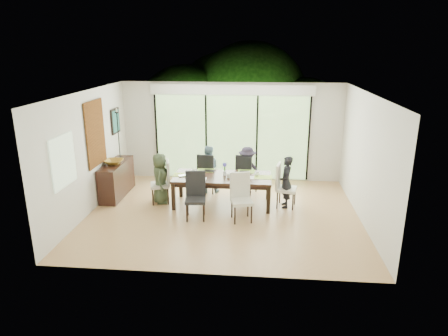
# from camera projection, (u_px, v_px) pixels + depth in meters

# --- Properties ---
(floor) EXTENTS (6.00, 5.00, 0.01)m
(floor) POSITION_uv_depth(u_px,v_px,m) (223.00, 214.00, 8.98)
(floor) COLOR #9C6A3E
(floor) RESTS_ON ground
(ceiling) EXTENTS (6.00, 5.00, 0.01)m
(ceiling) POSITION_uv_depth(u_px,v_px,m) (223.00, 92.00, 8.19)
(ceiling) COLOR white
(ceiling) RESTS_ON wall_back
(wall_back) EXTENTS (6.00, 0.02, 2.70)m
(wall_back) POSITION_uv_depth(u_px,v_px,m) (232.00, 132.00, 10.97)
(wall_back) COLOR beige
(wall_back) RESTS_ON floor
(wall_front) EXTENTS (6.00, 0.02, 2.70)m
(wall_front) POSITION_uv_depth(u_px,v_px,m) (208.00, 198.00, 6.20)
(wall_front) COLOR white
(wall_front) RESTS_ON floor
(wall_left) EXTENTS (0.02, 5.00, 2.70)m
(wall_left) POSITION_uv_depth(u_px,v_px,m) (88.00, 153.00, 8.85)
(wall_left) COLOR silver
(wall_left) RESTS_ON floor
(wall_right) EXTENTS (0.02, 5.00, 2.70)m
(wall_right) POSITION_uv_depth(u_px,v_px,m) (366.00, 159.00, 8.32)
(wall_right) COLOR silver
(wall_right) RESTS_ON floor
(glass_doors) EXTENTS (4.20, 0.02, 2.30)m
(glass_doors) POSITION_uv_depth(u_px,v_px,m) (231.00, 137.00, 10.98)
(glass_doors) COLOR #598C3F
(glass_doors) RESTS_ON wall_back
(blinds_header) EXTENTS (4.40, 0.06, 0.28)m
(blinds_header) POSITION_uv_depth(u_px,v_px,m) (232.00, 90.00, 10.59)
(blinds_header) COLOR white
(blinds_header) RESTS_ON wall_back
(mullion_a) EXTENTS (0.05, 0.04, 2.30)m
(mullion_a) POSITION_uv_depth(u_px,v_px,m) (157.00, 136.00, 11.16)
(mullion_a) COLOR black
(mullion_a) RESTS_ON wall_back
(mullion_b) EXTENTS (0.05, 0.04, 2.30)m
(mullion_b) POSITION_uv_depth(u_px,v_px,m) (206.00, 137.00, 11.03)
(mullion_b) COLOR black
(mullion_b) RESTS_ON wall_back
(mullion_c) EXTENTS (0.05, 0.04, 2.30)m
(mullion_c) POSITION_uv_depth(u_px,v_px,m) (257.00, 138.00, 10.91)
(mullion_c) COLOR black
(mullion_c) RESTS_ON wall_back
(mullion_d) EXTENTS (0.05, 0.04, 2.30)m
(mullion_d) POSITION_uv_depth(u_px,v_px,m) (309.00, 139.00, 10.78)
(mullion_d) COLOR black
(mullion_d) RESTS_ON wall_back
(side_window) EXTENTS (0.02, 0.90, 1.00)m
(side_window) POSITION_uv_depth(u_px,v_px,m) (63.00, 161.00, 7.66)
(side_window) COLOR #8CAD7F
(side_window) RESTS_ON wall_left
(deck) EXTENTS (6.00, 1.80, 0.10)m
(deck) POSITION_uv_depth(u_px,v_px,m) (233.00, 171.00, 12.23)
(deck) COLOR #4F3622
(deck) RESTS_ON ground
(rail_top) EXTENTS (6.00, 0.08, 0.06)m
(rail_top) POSITION_uv_depth(u_px,v_px,m) (235.00, 145.00, 12.82)
(rail_top) COLOR #533123
(rail_top) RESTS_ON deck
(foliage_left) EXTENTS (3.20, 3.20, 3.20)m
(foliage_left) POSITION_uv_depth(u_px,v_px,m) (185.00, 112.00, 13.67)
(foliage_left) COLOR #14380F
(foliage_left) RESTS_ON ground
(foliage_mid) EXTENTS (4.00, 4.00, 4.00)m
(foliage_mid) POSITION_uv_depth(u_px,v_px,m) (250.00, 100.00, 13.94)
(foliage_mid) COLOR #14380F
(foliage_mid) RESTS_ON ground
(foliage_right) EXTENTS (2.80, 2.80, 2.80)m
(foliage_right) POSITION_uv_depth(u_px,v_px,m) (303.00, 120.00, 13.18)
(foliage_right) COLOR #14380F
(foliage_right) RESTS_ON ground
(foliage_far) EXTENTS (3.60, 3.60, 3.60)m
(foliage_far) POSITION_uv_depth(u_px,v_px,m) (223.00, 102.00, 14.74)
(foliage_far) COLOR #14380F
(foliage_far) RESTS_ON ground
(table_top) EXTENTS (2.27, 1.04, 0.06)m
(table_top) POSITION_uv_depth(u_px,v_px,m) (222.00, 177.00, 9.31)
(table_top) COLOR black
(table_top) RESTS_ON floor
(table_apron) EXTENTS (2.08, 0.85, 0.09)m
(table_apron) POSITION_uv_depth(u_px,v_px,m) (222.00, 181.00, 9.34)
(table_apron) COLOR black
(table_apron) RESTS_ON floor
(table_leg_fl) EXTENTS (0.08, 0.08, 0.65)m
(table_leg_fl) POSITION_uv_depth(u_px,v_px,m) (174.00, 196.00, 9.10)
(table_leg_fl) COLOR black
(table_leg_fl) RESTS_ON floor
(table_leg_fr) EXTENTS (0.08, 0.08, 0.65)m
(table_leg_fr) POSITION_uv_depth(u_px,v_px,m) (269.00, 200.00, 8.91)
(table_leg_fr) COLOR black
(table_leg_fr) RESTS_ON floor
(table_leg_bl) EXTENTS (0.08, 0.08, 0.65)m
(table_leg_bl) POSITION_uv_depth(u_px,v_px,m) (181.00, 184.00, 9.92)
(table_leg_bl) COLOR black
(table_leg_bl) RESTS_ON floor
(table_leg_br) EXTENTS (0.08, 0.08, 0.65)m
(table_leg_br) POSITION_uv_depth(u_px,v_px,m) (268.00, 187.00, 9.73)
(table_leg_br) COLOR black
(table_leg_br) RESTS_ON floor
(chair_left_end) EXTENTS (0.54, 0.54, 1.04)m
(chair_left_end) POSITION_uv_depth(u_px,v_px,m) (160.00, 182.00, 9.49)
(chair_left_end) COLOR beige
(chair_left_end) RESTS_ON floor
(chair_right_end) EXTENTS (0.51, 0.51, 1.04)m
(chair_right_end) POSITION_uv_depth(u_px,v_px,m) (287.00, 186.00, 9.23)
(chair_right_end) COLOR white
(chair_right_end) RESTS_ON floor
(chair_far_left) EXTENTS (0.51, 0.51, 1.04)m
(chair_far_left) POSITION_uv_depth(u_px,v_px,m) (208.00, 172.00, 10.21)
(chair_far_left) COLOR black
(chair_far_left) RESTS_ON floor
(chair_far_right) EXTENTS (0.57, 0.57, 1.04)m
(chair_far_right) POSITION_uv_depth(u_px,v_px,m) (247.00, 173.00, 10.12)
(chair_far_right) COLOR black
(chair_far_right) RESTS_ON floor
(chair_near_left) EXTENTS (0.48, 0.48, 1.04)m
(chair_near_left) POSITION_uv_depth(u_px,v_px,m) (195.00, 196.00, 8.58)
(chair_near_left) COLOR black
(chair_near_left) RESTS_ON floor
(chair_near_right) EXTENTS (0.53, 0.53, 1.04)m
(chair_near_right) POSITION_uv_depth(u_px,v_px,m) (242.00, 198.00, 8.49)
(chair_near_right) COLOR silver
(chair_near_right) RESTS_ON floor
(person_left_end) EXTENTS (0.42, 0.60, 1.22)m
(person_left_end) POSITION_uv_depth(u_px,v_px,m) (160.00, 178.00, 9.47)
(person_left_end) COLOR #39472F
(person_left_end) RESTS_ON floor
(person_right_end) EXTENTS (0.39, 0.59, 1.22)m
(person_right_end) POSITION_uv_depth(u_px,v_px,m) (286.00, 182.00, 9.20)
(person_right_end) COLOR black
(person_right_end) RESTS_ON floor
(person_far_left) EXTENTS (0.60, 0.41, 1.22)m
(person_far_left) POSITION_uv_depth(u_px,v_px,m) (208.00, 169.00, 10.17)
(person_far_left) COLOR slate
(person_far_left) RESTS_ON floor
(person_far_right) EXTENTS (0.60, 0.42, 1.22)m
(person_far_right) POSITION_uv_depth(u_px,v_px,m) (247.00, 170.00, 10.08)
(person_far_right) COLOR #262030
(person_far_right) RESTS_ON floor
(placemat_left) EXTENTS (0.42, 0.30, 0.01)m
(placemat_left) POSITION_uv_depth(u_px,v_px,m) (182.00, 175.00, 9.39)
(placemat_left) COLOR #90A73B
(placemat_left) RESTS_ON table_top
(placemat_right) EXTENTS (0.42, 0.30, 0.01)m
(placemat_right) POSITION_uv_depth(u_px,v_px,m) (263.00, 177.00, 9.22)
(placemat_right) COLOR #99B942
(placemat_right) RESTS_ON table_top
(placemat_far_l) EXTENTS (0.42, 0.30, 0.01)m
(placemat_far_l) POSITION_uv_depth(u_px,v_px,m) (206.00, 170.00, 9.73)
(placemat_far_l) COLOR #7DA43A
(placemat_far_l) RESTS_ON table_top
(placemat_far_r) EXTENTS (0.42, 0.30, 0.01)m
(placemat_far_r) POSITION_uv_depth(u_px,v_px,m) (247.00, 171.00, 9.64)
(placemat_far_r) COLOR #79A23A
(placemat_far_r) RESTS_ON table_top
(placemat_paper) EXTENTS (0.42, 0.30, 0.01)m
(placemat_paper) POSITION_uv_depth(u_px,v_px,m) (197.00, 179.00, 9.07)
(placemat_paper) COLOR white
(placemat_paper) RESTS_ON table_top
(tablet_far_l) EXTENTS (0.25, 0.17, 0.01)m
(tablet_far_l) POSITION_uv_depth(u_px,v_px,m) (209.00, 171.00, 9.67)
(tablet_far_l) COLOR black
(tablet_far_l) RESTS_ON table_top
(tablet_far_r) EXTENTS (0.23, 0.16, 0.01)m
(tablet_far_r) POSITION_uv_depth(u_px,v_px,m) (244.00, 172.00, 9.59)
(tablet_far_r) COLOR black
(tablet_far_r) RESTS_ON table_top
(papers) EXTENTS (0.28, 0.21, 0.00)m
(papers) POSITION_uv_depth(u_px,v_px,m) (252.00, 178.00, 9.20)
(papers) COLOR white
(papers) RESTS_ON table_top
(platter_base) EXTENTS (0.25, 0.25, 0.02)m
(platter_base) POSITION_uv_depth(u_px,v_px,m) (197.00, 179.00, 9.06)
(platter_base) COLOR white
(platter_base) RESTS_ON table_top
(platter_snacks) EXTENTS (0.19, 0.19, 0.01)m
(platter_snacks) POSITION_uv_depth(u_px,v_px,m) (197.00, 178.00, 9.06)
(platter_snacks) COLOR orange
(platter_snacks) RESTS_ON table_top
(vase) EXTENTS (0.08, 0.08, 0.11)m
(vase) POSITION_uv_depth(u_px,v_px,m) (225.00, 173.00, 9.33)
(vase) COLOR silver
(vase) RESTS_ON table_top
(hyacinth_stems) EXTENTS (0.04, 0.04, 0.15)m
(hyacinth_stems) POSITION_uv_depth(u_px,v_px,m) (225.00, 169.00, 9.30)
(hyacinth_stems) COLOR #337226
(hyacinth_stems) RESTS_ON table_top
(hyacinth_blooms) EXTENTS (0.10, 0.10, 0.10)m
(hyacinth_blooms) POSITION_uv_depth(u_px,v_px,m) (225.00, 165.00, 9.27)
(hyacinth_blooms) COLOR #544CBF
(hyacinth_blooms) RESTS_ON table_top
(laptop) EXTENTS (0.37, 0.32, 0.02)m
(laptop) POSITION_uv_depth(u_px,v_px,m) (186.00, 176.00, 9.28)
(laptop) COLOR silver
(laptop) RESTS_ON table_top
(cup_a) EXTENTS (0.15, 0.15, 0.09)m
(cup_a) POSITION_uv_depth(u_px,v_px,m) (194.00, 171.00, 9.50)
(cup_a) COLOR white
(cup_a) RESTS_ON table_top
(cup_b) EXTENTS (0.12, 0.12, 0.09)m
(cup_b) POSITION_uv_depth(u_px,v_px,m) (228.00, 176.00, 9.19)
(cup_b) COLOR white
(cup_b) RESTS_ON table_top
(cup_c) EXTENTS (0.16, 0.16, 0.09)m
(cup_c) POSITION_uv_depth(u_px,v_px,m) (257.00, 174.00, 9.32)
(cup_c) COLOR white
(cup_c) RESTS_ON table_top
(book) EXTENTS (0.22, 0.25, 0.02)m
(book) POSITION_uv_depth(u_px,v_px,m) (233.00, 175.00, 9.33)
(book) COLOR white
(book) RESTS_ON table_top
(sideboard) EXTENTS (0.42, 1.51, 0.85)m
(sideboard) POSITION_uv_depth(u_px,v_px,m) (117.00, 179.00, 9.98)
(sideboard) COLOR black
(sideboard) RESTS_ON floor
(bowl) EXTENTS (0.45, 0.45, 0.11)m
(bowl) POSITION_uv_depth(u_px,v_px,m) (114.00, 162.00, 9.75)
(bowl) COLOR brown
(bowl) RESTS_ON sideboard
(candlestick_base) EXTENTS (0.09, 0.09, 0.04)m
(candlestick_base) POSITION_uv_depth(u_px,v_px,m) (120.00, 158.00, 10.19)
(candlestick_base) COLOR black
(candlestick_base) RESTS_ON sideboard
(candlestick_shaft) EXTENTS (0.02, 0.02, 1.18)m
(candlestick_shaft) POSITION_uv_depth(u_px,v_px,m) (118.00, 136.00, 10.01)
(candlestick_shaft) COLOR black
(candlestick_shaft) RESTS_ON sideboard
(candlestick_pan) EXTENTS (0.09, 0.09, 0.03)m
(candlestick_pan) POSITION_uv_depth(u_px,v_px,m) (117.00, 112.00, 9.84)
(candlestick_pan) COLOR black
(candlestick_pan) RESTS_ON sideboard
(candle) EXTENTS (0.03, 0.03, 0.09)m
(candle) POSITION_uv_depth(u_px,v_px,m) (116.00, 110.00, 9.83)
(candle) COLOR silver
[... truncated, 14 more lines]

